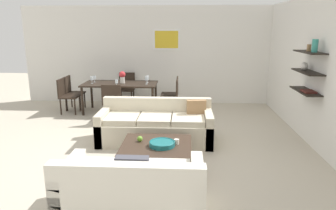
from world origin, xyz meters
name	(u,v)px	position (x,y,z in m)	size (l,w,h in m)	color
ground_plane	(147,147)	(0.00, 0.00, 0.00)	(18.00, 18.00, 0.00)	#BCB29E
back_wall_unit	(172,55)	(0.30, 3.53, 1.35)	(8.40, 0.09, 2.70)	silver
right_wall_shelf_unit	(312,70)	(3.03, 0.60, 1.35)	(0.34, 8.20, 2.70)	silver
sofa_beige	(156,126)	(0.15, 0.34, 0.29)	(2.12, 0.90, 0.78)	beige
loveseat_white	(132,191)	(0.09, -2.06, 0.29)	(1.64, 0.90, 0.78)	silver
coffee_table	(156,156)	(0.26, -0.82, 0.19)	(1.07, 0.99, 0.38)	#38281E
decorative_bowl	(162,144)	(0.35, -0.88, 0.42)	(0.39, 0.39, 0.08)	#19666B
candle_jar	(176,142)	(0.56, -0.78, 0.42)	(0.08, 0.08, 0.08)	silver
apple_on_coffee_table	(140,139)	(-0.01, -0.70, 0.42)	(0.09, 0.09, 0.09)	#669E2D
dining_table	(120,86)	(-0.96, 2.40, 0.68)	(1.85, 0.90, 0.75)	black
dining_chair_left_far	(72,90)	(-2.29, 2.61, 0.50)	(0.44, 0.44, 0.88)	black
dining_chair_foot	(113,100)	(-0.96, 1.55, 0.50)	(0.44, 0.44, 0.88)	black
dining_chair_left_near	(66,94)	(-2.29, 2.20, 0.50)	(0.44, 0.44, 0.88)	black
dining_chair_head	(127,86)	(-0.96, 3.26, 0.50)	(0.44, 0.44, 0.88)	black
dining_chair_right_near	(172,95)	(0.37, 2.20, 0.50)	(0.44, 0.44, 0.88)	black
dining_chair_right_far	(173,92)	(0.37, 2.61, 0.50)	(0.44, 0.44, 0.88)	black
wine_glass_head	(123,76)	(-0.96, 2.79, 0.87)	(0.08, 0.08, 0.16)	silver
wine_glass_right_far	(147,78)	(-0.27, 2.51, 0.87)	(0.07, 0.07, 0.18)	silver
wine_glass_right_near	(146,79)	(-0.27, 2.29, 0.89)	(0.07, 0.07, 0.19)	silver
wine_glass_left_far	(94,78)	(-1.64, 2.51, 0.86)	(0.08, 0.08, 0.16)	silver
wine_glass_foot	(117,82)	(-0.96, 2.01, 0.85)	(0.07, 0.07, 0.15)	silver
wine_glass_left_near	(92,79)	(-1.64, 2.29, 0.88)	(0.08, 0.08, 0.18)	silver
centerpiece_vase	(122,76)	(-0.89, 2.40, 0.92)	(0.16, 0.16, 0.30)	silver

